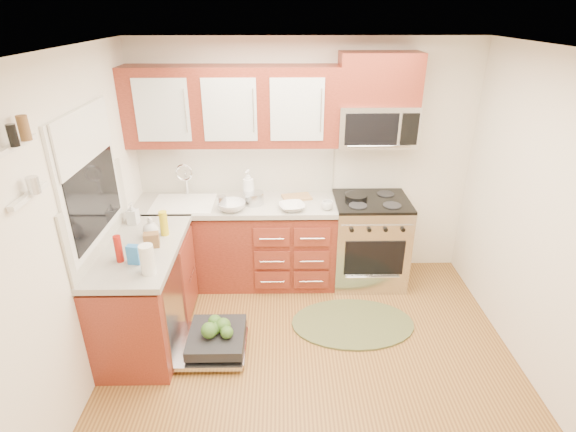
{
  "coord_description": "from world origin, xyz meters",
  "views": [
    {
      "loc": [
        -0.25,
        -2.79,
        2.75
      ],
      "look_at": [
        -0.19,
        0.85,
        1.04
      ],
      "focal_mm": 28.0,
      "sensor_mm": 36.0,
      "label": 1
    }
  ],
  "objects_px": {
    "upper_cabinets": "(232,106)",
    "microwave": "(376,124)",
    "cup": "(327,205)",
    "range": "(369,241)",
    "cutting_board": "(297,197)",
    "skillet": "(356,197)",
    "bowl_a": "(292,207)",
    "rug": "(353,323)",
    "dishwasher": "(213,341)",
    "stock_pot": "(254,198)",
    "paper_towel_roll": "(147,259)",
    "sink": "(185,215)",
    "bowl_b": "(231,206)"
  },
  "relations": [
    {
      "from": "upper_cabinets",
      "to": "rug",
      "type": "xyz_separation_m",
      "value": [
        1.15,
        -0.94,
        -1.86
      ]
    },
    {
      "from": "rug",
      "to": "upper_cabinets",
      "type": "bearing_deg",
      "value": 140.67
    },
    {
      "from": "stock_pot",
      "to": "bowl_b",
      "type": "distance_m",
      "value": 0.26
    },
    {
      "from": "bowl_a",
      "to": "rug",
      "type": "bearing_deg",
      "value": -47.19
    },
    {
      "from": "stock_pot",
      "to": "paper_towel_roll",
      "type": "height_order",
      "value": "paper_towel_roll"
    },
    {
      "from": "upper_cabinets",
      "to": "cutting_board",
      "type": "xyz_separation_m",
      "value": [
        0.63,
        -0.02,
        -0.94
      ]
    },
    {
      "from": "skillet",
      "to": "upper_cabinets",
      "type": "bearing_deg",
      "value": 174.95
    },
    {
      "from": "microwave",
      "to": "cutting_board",
      "type": "relative_size",
      "value": 2.59
    },
    {
      "from": "cutting_board",
      "to": "bowl_a",
      "type": "xyz_separation_m",
      "value": [
        -0.06,
        -0.3,
        0.02
      ]
    },
    {
      "from": "cup",
      "to": "range",
      "type": "bearing_deg",
      "value": 20.56
    },
    {
      "from": "skillet",
      "to": "bowl_a",
      "type": "xyz_separation_m",
      "value": [
        -0.67,
        -0.22,
        -0.02
      ]
    },
    {
      "from": "microwave",
      "to": "stock_pot",
      "type": "distance_m",
      "value": 1.41
    },
    {
      "from": "sink",
      "to": "dishwasher",
      "type": "distance_m",
      "value": 1.38
    },
    {
      "from": "sink",
      "to": "bowl_b",
      "type": "distance_m",
      "value": 0.56
    },
    {
      "from": "paper_towel_roll",
      "to": "skillet",
      "type": "bearing_deg",
      "value": 37.48
    },
    {
      "from": "microwave",
      "to": "paper_towel_roll",
      "type": "relative_size",
      "value": 3.24
    },
    {
      "from": "stock_pot",
      "to": "upper_cabinets",
      "type": "bearing_deg",
      "value": 139.09
    },
    {
      "from": "skillet",
      "to": "cutting_board",
      "type": "relative_size",
      "value": 0.78
    },
    {
      "from": "skillet",
      "to": "sink",
      "type": "bearing_deg",
      "value": -178.54
    },
    {
      "from": "sink",
      "to": "bowl_a",
      "type": "xyz_separation_m",
      "value": [
        1.1,
        -0.17,
        0.16
      ]
    },
    {
      "from": "microwave",
      "to": "paper_towel_roll",
      "type": "xyz_separation_m",
      "value": [
        -1.93,
        -1.44,
        -0.66
      ]
    },
    {
      "from": "microwave",
      "to": "bowl_a",
      "type": "distance_m",
      "value": 1.15
    },
    {
      "from": "upper_cabinets",
      "to": "dishwasher",
      "type": "bearing_deg",
      "value": -96.04
    },
    {
      "from": "upper_cabinets",
      "to": "microwave",
      "type": "height_order",
      "value": "upper_cabinets"
    },
    {
      "from": "skillet",
      "to": "microwave",
      "type": "bearing_deg",
      "value": 27.83
    },
    {
      "from": "bowl_b",
      "to": "cup",
      "type": "bearing_deg",
      "value": 0.0
    },
    {
      "from": "upper_cabinets",
      "to": "rug",
      "type": "distance_m",
      "value": 2.38
    },
    {
      "from": "upper_cabinets",
      "to": "stock_pot",
      "type": "height_order",
      "value": "upper_cabinets"
    },
    {
      "from": "bowl_a",
      "to": "sink",
      "type": "bearing_deg",
      "value": 171.23
    },
    {
      "from": "skillet",
      "to": "cup",
      "type": "xyz_separation_m",
      "value": [
        -0.32,
        -0.22,
        -0.0
      ]
    },
    {
      "from": "upper_cabinets",
      "to": "cup",
      "type": "relative_size",
      "value": 18.04
    },
    {
      "from": "range",
      "to": "cutting_board",
      "type": "bearing_deg",
      "value": 171.15
    },
    {
      "from": "microwave",
      "to": "bowl_b",
      "type": "bearing_deg",
      "value": -168.1
    },
    {
      "from": "bowl_b",
      "to": "sink",
      "type": "bearing_deg",
      "value": 161.45
    },
    {
      "from": "microwave",
      "to": "sink",
      "type": "height_order",
      "value": "microwave"
    },
    {
      "from": "stock_pot",
      "to": "paper_towel_roll",
      "type": "relative_size",
      "value": 0.88
    },
    {
      "from": "upper_cabinets",
      "to": "microwave",
      "type": "xyz_separation_m",
      "value": [
        1.41,
        -0.02,
        -0.18
      ]
    },
    {
      "from": "upper_cabinets",
      "to": "range",
      "type": "height_order",
      "value": "upper_cabinets"
    },
    {
      "from": "sink",
      "to": "cup",
      "type": "distance_m",
      "value": 1.47
    },
    {
      "from": "sink",
      "to": "skillet",
      "type": "height_order",
      "value": "skillet"
    },
    {
      "from": "rug",
      "to": "paper_towel_roll",
      "type": "relative_size",
      "value": 4.96
    },
    {
      "from": "dishwasher",
      "to": "cup",
      "type": "bearing_deg",
      "value": 41.87
    },
    {
      "from": "dishwasher",
      "to": "stock_pot",
      "type": "height_order",
      "value": "stock_pot"
    },
    {
      "from": "upper_cabinets",
      "to": "sink",
      "type": "distance_m",
      "value": 1.21
    },
    {
      "from": "rug",
      "to": "cup",
      "type": "relative_size",
      "value": 10.22
    },
    {
      "from": "rug",
      "to": "bowl_a",
      "type": "bearing_deg",
      "value": 132.81
    },
    {
      "from": "bowl_b",
      "to": "cup",
      "type": "relative_size",
      "value": 2.43
    },
    {
      "from": "paper_towel_roll",
      "to": "range",
      "type": "bearing_deg",
      "value": 34.4
    },
    {
      "from": "bowl_a",
      "to": "cup",
      "type": "relative_size",
      "value": 2.19
    },
    {
      "from": "skillet",
      "to": "cutting_board",
      "type": "height_order",
      "value": "skillet"
    }
  ]
}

